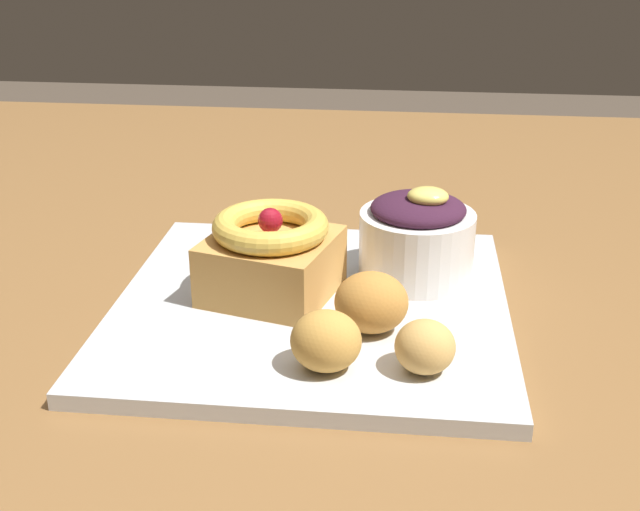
{
  "coord_description": "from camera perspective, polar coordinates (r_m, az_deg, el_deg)",
  "views": [
    {
      "loc": [
        -0.0,
        -0.74,
        1.02
      ],
      "look_at": [
        -0.07,
        -0.17,
        0.77
      ],
      "focal_mm": 46.35,
      "sensor_mm": 36.0,
      "label": 1
    }
  ],
  "objects": [
    {
      "name": "dining_table",
      "position": [
        0.83,
        5.88,
        -3.66
      ],
      "size": [
        1.54,
        0.94,
        0.73
      ],
      "color": "brown",
      "rests_on": "ground_plane"
    },
    {
      "name": "front_plate",
      "position": [
        0.63,
        -0.2,
        -3.57
      ],
      "size": [
        0.29,
        0.29,
        0.01
      ],
      "primitive_type": "cube",
      "color": "silver",
      "rests_on": "dining_table"
    },
    {
      "name": "fritter_back",
      "position": [
        0.57,
        3.96,
        -3.27
      ],
      "size": [
        0.05,
        0.05,
        0.04
      ],
      "primitive_type": "ellipsoid",
      "color": "#BC7F38",
      "rests_on": "front_plate"
    },
    {
      "name": "cake_slice",
      "position": [
        0.62,
        -3.03,
        0.03
      ],
      "size": [
        0.11,
        0.11,
        0.07
      ],
      "rotation": [
        0.0,
        0.0,
        -0.26
      ],
      "color": "#C68E47",
      "rests_on": "front_plate"
    },
    {
      "name": "fritter_middle",
      "position": [
        0.53,
        7.7,
        -6.29
      ],
      "size": [
        0.04,
        0.04,
        0.04
      ],
      "primitive_type": "ellipsoid",
      "color": "tan",
      "rests_on": "front_plate"
    },
    {
      "name": "berry_ramekin",
      "position": [
        0.65,
        7.06,
        1.25
      ],
      "size": [
        0.09,
        0.09,
        0.08
      ],
      "color": "white",
      "rests_on": "front_plate"
    },
    {
      "name": "fritter_front",
      "position": [
        0.53,
        0.85,
        -5.94
      ],
      "size": [
        0.05,
        0.04,
        0.04
      ],
      "primitive_type": "ellipsoid",
      "color": "gold",
      "rests_on": "front_plate"
    }
  ]
}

